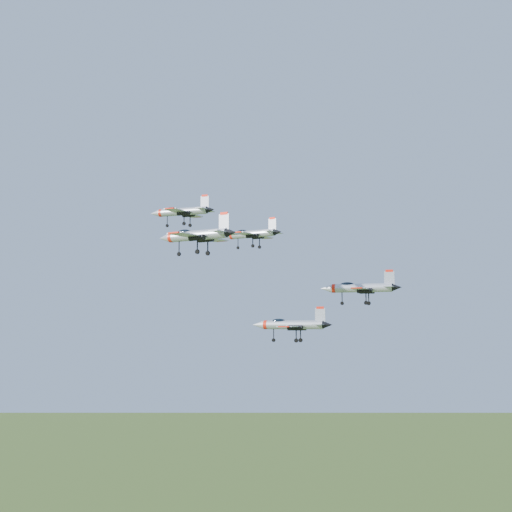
% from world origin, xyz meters
% --- Properties ---
extents(jet_lead, '(13.96, 11.52, 3.73)m').
position_xyz_m(jet_lead, '(-22.76, 8.48, 143.93)').
color(jet_lead, '#B7BBC5').
extents(jet_left_high, '(11.57, 9.64, 3.09)m').
position_xyz_m(jet_left_high, '(-2.22, -3.47, 137.03)').
color(jet_left_high, '#B7BBC5').
extents(jet_right_high, '(14.06, 11.73, 3.76)m').
position_xyz_m(jet_right_high, '(-3.89, -18.83, 135.14)').
color(jet_right_high, '#B7BBC5').
extents(jet_left_low, '(14.01, 11.63, 3.74)m').
position_xyz_m(jet_left_low, '(12.76, 8.18, 128.35)').
color(jet_left_low, '#B7BBC5').
extents(jet_right_low, '(12.01, 9.95, 3.21)m').
position_xyz_m(jet_right_low, '(9.15, -14.04, 122.09)').
color(jet_right_low, '#B7BBC5').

